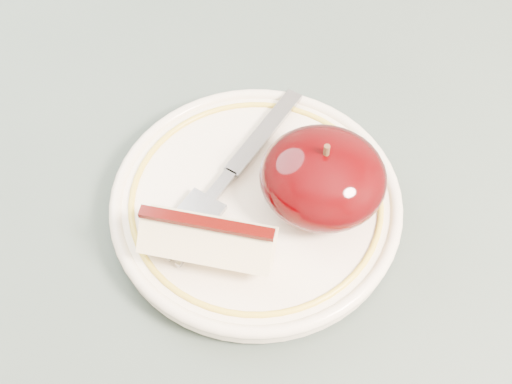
% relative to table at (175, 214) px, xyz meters
% --- Properties ---
extents(table, '(0.90, 0.90, 0.75)m').
position_rel_table_xyz_m(table, '(0.00, 0.00, 0.00)').
color(table, brown).
rests_on(table, ground).
extents(plate, '(0.20, 0.20, 0.02)m').
position_rel_table_xyz_m(plate, '(0.08, -0.04, 0.10)').
color(plate, beige).
rests_on(plate, table).
extents(apple_half, '(0.08, 0.08, 0.06)m').
position_rel_table_xyz_m(apple_half, '(0.12, -0.03, 0.13)').
color(apple_half, black).
rests_on(apple_half, plate).
extents(apple_wedge, '(0.09, 0.04, 0.04)m').
position_rel_table_xyz_m(apple_wedge, '(0.06, -0.09, 0.12)').
color(apple_wedge, '#FFEFBB').
rests_on(apple_wedge, plate).
extents(fork, '(0.08, 0.16, 0.00)m').
position_rel_table_xyz_m(fork, '(0.06, -0.02, 0.11)').
color(fork, gray).
rests_on(fork, plate).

